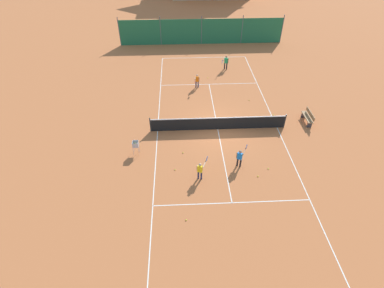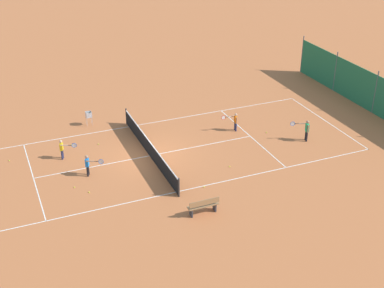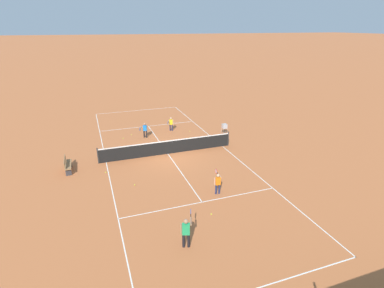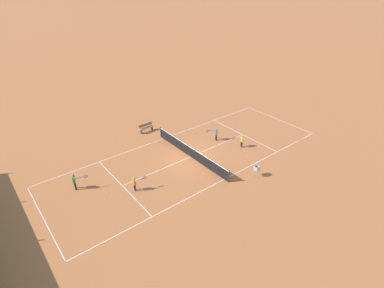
# 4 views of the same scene
# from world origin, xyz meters

# --- Properties ---
(ground_plane) EXTENTS (600.00, 600.00, 0.00)m
(ground_plane) POSITION_xyz_m (0.00, 0.00, 0.00)
(ground_plane) COLOR #BC6638
(court_line_markings) EXTENTS (8.25, 23.85, 0.01)m
(court_line_markings) POSITION_xyz_m (0.00, 0.00, 0.00)
(court_line_markings) COLOR white
(court_line_markings) RESTS_ON ground
(tennis_net) EXTENTS (9.18, 0.08, 1.06)m
(tennis_net) POSITION_xyz_m (0.00, 0.00, 0.50)
(tennis_net) COLOR #2D2D2D
(tennis_net) RESTS_ON ground
(windscreen_fence_far) EXTENTS (17.28, 0.08, 2.90)m
(windscreen_fence_far) POSITION_xyz_m (-0.00, 15.50, 1.31)
(windscreen_fence_far) COLOR #236B42
(windscreen_fence_far) RESTS_ON ground
(player_near_service) EXTENTS (0.68, 0.89, 1.16)m
(player_near_service) POSITION_xyz_m (-1.52, -4.54, 0.68)
(player_near_service) COLOR #23284C
(player_near_service) RESTS_ON ground
(player_near_baseline) EXTENTS (0.72, 0.99, 1.31)m
(player_near_baseline) POSITION_xyz_m (1.75, 9.14, 0.76)
(player_near_baseline) COLOR black
(player_near_baseline) RESTS_ON ground
(player_far_baseline) EXTENTS (0.75, 0.89, 1.20)m
(player_far_baseline) POSITION_xyz_m (0.83, -3.63, 0.70)
(player_far_baseline) COLOR black
(player_far_baseline) RESTS_ON ground
(player_far_service) EXTENTS (0.44, 0.96, 1.15)m
(player_far_service) POSITION_xyz_m (-1.07, 5.87, 0.68)
(player_far_service) COLOR #23284C
(player_far_service) RESTS_ON ground
(tennis_ball_service_box) EXTENTS (0.07, 0.07, 0.07)m
(tennis_ball_service_box) POSITION_xyz_m (-2.44, -2.35, 0.03)
(tennis_ball_service_box) COLOR #CCE033
(tennis_ball_service_box) RESTS_ON ground
(tennis_ball_alley_right) EXTENTS (0.07, 0.07, 0.07)m
(tennis_ball_alley_right) POSITION_xyz_m (2.88, 3.60, 0.03)
(tennis_ball_alley_right) COLOR #CCE033
(tennis_ball_alley_right) RESTS_ON ground
(tennis_ball_alley_left) EXTENTS (0.07, 0.07, 0.07)m
(tennis_ball_alley_left) POSITION_xyz_m (-2.42, -7.38, 0.03)
(tennis_ball_alley_left) COLOR #CCE033
(tennis_ball_alley_left) RESTS_ON ground
(tennis_ball_by_net_right) EXTENTS (0.07, 0.07, 0.07)m
(tennis_ball_by_net_right) POSITION_xyz_m (-2.94, -3.83, 0.03)
(tennis_ball_by_net_right) COLOR #CCE033
(tennis_ball_by_net_right) RESTS_ON ground
(tennis_ball_far_corner) EXTENTS (0.07, 0.07, 0.07)m
(tennis_ball_far_corner) POSITION_xyz_m (-0.01, 7.53, 0.03)
(tennis_ball_far_corner) COLOR #CCE033
(tennis_ball_far_corner) RESTS_ON ground
(tennis_ball_near_corner) EXTENTS (0.07, 0.07, 0.07)m
(tennis_ball_near_corner) POSITION_xyz_m (4.24, 1.49, 0.03)
(tennis_ball_near_corner) COLOR #CCE033
(tennis_ball_near_corner) RESTS_ON ground
(tennis_ball_mid_court) EXTENTS (0.07, 0.07, 0.07)m
(tennis_ball_mid_court) POSITION_xyz_m (1.75, -4.60, 0.03)
(tennis_ball_mid_court) COLOR #CCE033
(tennis_ball_mid_court) RESTS_ON ground
(tennis_ball_by_net_left) EXTENTS (0.07, 0.07, 0.07)m
(tennis_ball_by_net_left) POSITION_xyz_m (2.49, -4.02, 0.03)
(tennis_ball_by_net_left) COLOR #CCE033
(tennis_ball_by_net_left) RESTS_ON ground
(ball_hopper) EXTENTS (0.36, 0.36, 0.89)m
(ball_hopper) POSITION_xyz_m (-5.30, -2.21, 0.65)
(ball_hopper) COLOR #B7B7BC
(ball_hopper) RESTS_ON ground
(courtside_bench) EXTENTS (0.36, 1.50, 0.84)m
(courtside_bench) POSITION_xyz_m (6.34, 0.52, 0.45)
(courtside_bench) COLOR olive
(courtside_bench) RESTS_ON ground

